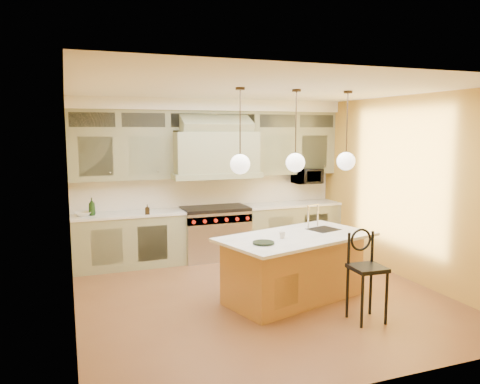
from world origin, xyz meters
name	(u,v)px	position (x,y,z in m)	size (l,w,h in m)	color
floor	(260,296)	(0.00, 0.00, 0.00)	(5.00, 5.00, 0.00)	brown
ceiling	(261,90)	(0.00, 0.00, 2.90)	(5.00, 5.00, 0.00)	white
wall_back	(209,178)	(0.00, 2.50, 1.45)	(5.00, 5.00, 0.00)	gold
wall_front	(370,233)	(0.00, -2.50, 1.45)	(5.00, 5.00, 0.00)	gold
wall_left	(70,206)	(-2.50, 0.00, 1.45)	(5.00, 5.00, 0.00)	gold
wall_right	(407,188)	(2.50, 0.00, 1.45)	(5.00, 5.00, 0.00)	gold
back_cabinetry	(213,181)	(0.00, 2.23, 1.43)	(5.00, 0.77, 2.90)	gray
range	(215,232)	(0.00, 2.14, 0.49)	(1.20, 0.74, 0.96)	silver
kitchen_island	(294,266)	(0.41, -0.25, 0.47)	(2.37, 1.69, 1.35)	#AC723D
counter_stool	(366,270)	(0.90, -1.22, 0.65)	(0.42, 0.42, 1.14)	black
microwave	(307,176)	(1.95, 2.25, 1.45)	(0.54, 0.37, 0.30)	black
oil_bottle_a	(92,207)	(-2.15, 2.15, 1.09)	(0.11, 0.12, 0.30)	#163314
oil_bottle_b	(147,209)	(-1.26, 1.92, 1.02)	(0.08, 0.08, 0.17)	black
fruit_bowl	(83,214)	(-2.30, 2.15, 0.97)	(0.27, 0.27, 0.07)	silver
cup	(282,235)	(0.16, -0.38, 0.96)	(0.09, 0.09, 0.08)	beige
pendant_left	(240,162)	(-0.40, -0.25, 1.95)	(0.26, 0.26, 1.11)	#2D2319
pendant_center	(295,160)	(0.40, -0.25, 1.95)	(0.26, 0.26, 1.11)	#2D2319
pendant_right	(346,159)	(1.20, -0.25, 1.95)	(0.26, 0.26, 1.11)	#2D2319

